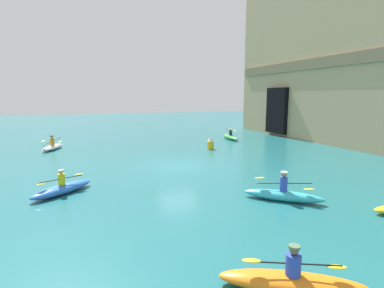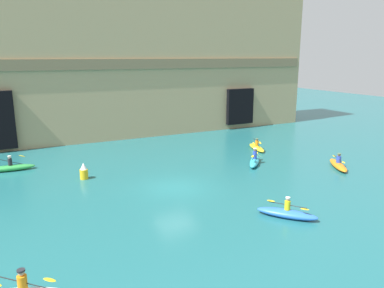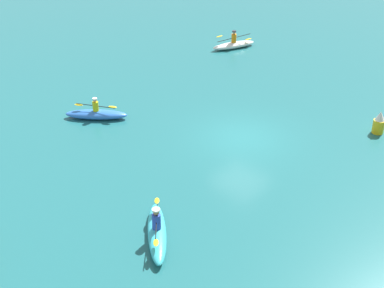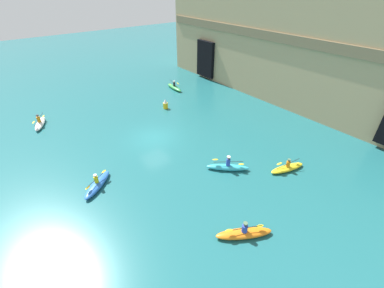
{
  "view_description": "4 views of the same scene",
  "coord_description": "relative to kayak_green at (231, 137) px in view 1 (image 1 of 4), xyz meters",
  "views": [
    {
      "loc": [
        17.63,
        -5.79,
        4.38
      ],
      "look_at": [
        1.98,
        0.2,
        1.69
      ],
      "focal_mm": 28.0,
      "sensor_mm": 36.0,
      "label": 1
    },
    {
      "loc": [
        -9.08,
        -20.4,
        8.13
      ],
      "look_at": [
        2.74,
        3.04,
        1.93
      ],
      "focal_mm": 35.0,
      "sensor_mm": 36.0,
      "label": 2
    },
    {
      "loc": [
        17.65,
        12.91,
        12.41
      ],
      "look_at": [
        4.06,
        0.49,
        1.62
      ],
      "focal_mm": 50.0,
      "sensor_mm": 36.0,
      "label": 3
    },
    {
      "loc": [
        18.42,
        -9.74,
        12.67
      ],
      "look_at": [
        4.27,
        1.27,
        0.99
      ],
      "focal_mm": 24.0,
      "sensor_mm": 36.0,
      "label": 4
    }
  ],
  "objects": [
    {
      "name": "kayak_orange",
      "position": [
        21.8,
        -10.12,
        -0.01
      ],
      "size": [
        2.35,
        3.25,
        1.11
      ],
      "rotation": [
        0.0,
        0.0,
        4.18
      ],
      "color": "orange",
      "rests_on": "ground"
    },
    {
      "name": "kayak_blue",
      "position": [
        12.49,
        -15.28,
        -0.0
      ],
      "size": [
        2.57,
        2.89,
        1.11
      ],
      "rotation": [
        0.0,
        0.0,
        2.26
      ],
      "color": "blue",
      "rests_on": "ground"
    },
    {
      "name": "kayak_white",
      "position": [
        -0.02,
        -16.51,
        -0.0
      ],
      "size": [
        3.11,
        1.87,
        1.18
      ],
      "rotation": [
        0.0,
        0.0,
        5.89
      ],
      "color": "white",
      "rests_on": "ground"
    },
    {
      "name": "ground_plane",
      "position": [
        9.13,
        -8.66,
        -0.25
      ],
      "size": [
        120.0,
        120.0,
        0.0
      ],
      "primitive_type": "plane",
      "color": "#1E6066"
    },
    {
      "name": "kayak_green",
      "position": [
        0.0,
        0.0,
        0.0
      ],
      "size": [
        3.32,
        0.92,
        1.13
      ],
      "rotation": [
        0.0,
        0.0,
        6.21
      ],
      "color": "green",
      "rests_on": "ground"
    },
    {
      "name": "kayak_cyan",
      "position": [
        16.82,
        -6.52,
        0.02
      ],
      "size": [
        2.7,
        2.9,
        1.27
      ],
      "rotation": [
        0.0,
        0.0,
        0.84
      ],
      "color": "#33B2C6",
      "rests_on": "ground"
    },
    {
      "name": "marker_buoy",
      "position": [
        4.39,
        -4.24,
        0.27
      ],
      "size": [
        0.55,
        0.55,
        1.12
      ],
      "color": "yellow",
      "rests_on": "ground"
    }
  ]
}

